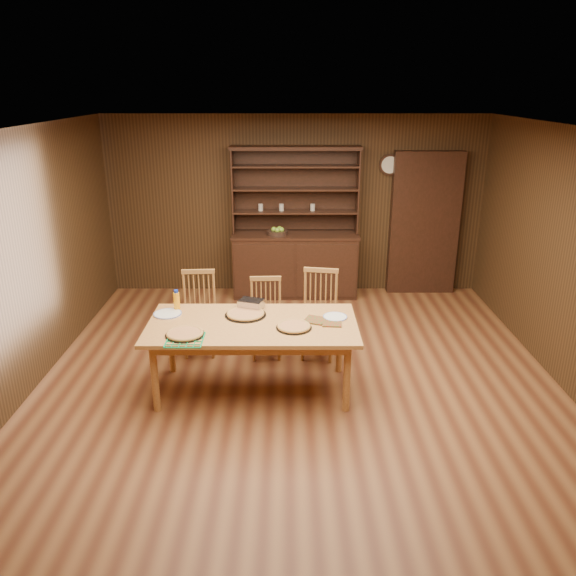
{
  "coord_description": "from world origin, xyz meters",
  "views": [
    {
      "loc": [
        -0.12,
        -5.17,
        2.98
      ],
      "look_at": [
        -0.11,
        0.4,
        0.95
      ],
      "focal_mm": 35.0,
      "sensor_mm": 36.0,
      "label": 1
    }
  ],
  "objects_px": {
    "chair_right": "(319,310)",
    "juice_bottle": "(177,301)",
    "china_hutch": "(295,256)",
    "chair_left": "(199,310)",
    "chair_center": "(266,315)",
    "dining_table": "(252,330)"
  },
  "relations": [
    {
      "from": "dining_table",
      "to": "chair_left",
      "type": "bearing_deg",
      "value": 126.36
    },
    {
      "from": "chair_center",
      "to": "juice_bottle",
      "type": "height_order",
      "value": "juice_bottle"
    },
    {
      "from": "dining_table",
      "to": "juice_bottle",
      "type": "bearing_deg",
      "value": 156.71
    },
    {
      "from": "chair_left",
      "to": "chair_center",
      "type": "xyz_separation_m",
      "value": [
        0.78,
        -0.07,
        -0.03
      ]
    },
    {
      "from": "chair_left",
      "to": "china_hutch",
      "type": "bearing_deg",
      "value": 55.83
    },
    {
      "from": "chair_left",
      "to": "chair_center",
      "type": "distance_m",
      "value": 0.78
    },
    {
      "from": "dining_table",
      "to": "china_hutch",
      "type": "bearing_deg",
      "value": 80.64
    },
    {
      "from": "china_hutch",
      "to": "chair_left",
      "type": "height_order",
      "value": "china_hutch"
    },
    {
      "from": "juice_bottle",
      "to": "chair_center",
      "type": "bearing_deg",
      "value": 28.55
    },
    {
      "from": "chair_center",
      "to": "china_hutch",
      "type": "bearing_deg",
      "value": 77.14
    },
    {
      "from": "china_hutch",
      "to": "chair_right",
      "type": "distance_m",
      "value": 1.99
    },
    {
      "from": "china_hutch",
      "to": "juice_bottle",
      "type": "distance_m",
      "value": 2.78
    },
    {
      "from": "chair_right",
      "to": "juice_bottle",
      "type": "relative_size",
      "value": 4.61
    },
    {
      "from": "china_hutch",
      "to": "chair_center",
      "type": "relative_size",
      "value": 2.36
    },
    {
      "from": "chair_left",
      "to": "chair_right",
      "type": "distance_m",
      "value": 1.39
    },
    {
      "from": "chair_right",
      "to": "china_hutch",
      "type": "bearing_deg",
      "value": 107.44
    },
    {
      "from": "chair_center",
      "to": "juice_bottle",
      "type": "distance_m",
      "value": 1.1
    },
    {
      "from": "chair_center",
      "to": "juice_bottle",
      "type": "bearing_deg",
      "value": -153.91
    },
    {
      "from": "chair_left",
      "to": "juice_bottle",
      "type": "xyz_separation_m",
      "value": [
        -0.14,
        -0.57,
        0.33
      ]
    },
    {
      "from": "chair_center",
      "to": "chair_right",
      "type": "bearing_deg",
      "value": -2.94
    },
    {
      "from": "chair_right",
      "to": "juice_bottle",
      "type": "distance_m",
      "value": 1.63
    },
    {
      "from": "chair_center",
      "to": "dining_table",
      "type": "bearing_deg",
      "value": -99.39
    }
  ]
}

